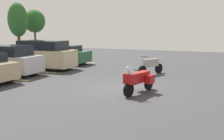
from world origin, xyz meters
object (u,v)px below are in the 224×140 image
(motorcycle_touring, at_px, (138,79))
(car_champagne, at_px, (42,55))
(car_silver, at_px, (6,60))
(motorcycle_second, at_px, (151,65))
(car_green, at_px, (62,55))

(motorcycle_touring, relative_size, car_champagne, 0.45)
(car_silver, distance_m, car_champagne, 2.69)
(motorcycle_second, relative_size, car_green, 0.43)
(motorcycle_second, height_order, car_champagne, car_champagne)
(motorcycle_touring, height_order, car_champagne, car_champagne)
(car_silver, height_order, car_green, car_silver)
(car_champagne, bearing_deg, motorcycle_touring, -116.49)
(car_green, bearing_deg, car_silver, 175.27)
(motorcycle_touring, distance_m, motorcycle_second, 4.76)
(car_champagne, relative_size, car_green, 1.04)
(motorcycle_second, xyz_separation_m, car_silver, (-3.26, 8.15, 0.31))
(car_silver, relative_size, car_green, 0.98)
(car_silver, bearing_deg, car_champagne, -13.30)
(motorcycle_touring, bearing_deg, car_silver, 80.59)
(motorcycle_second, bearing_deg, car_champagne, 94.91)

